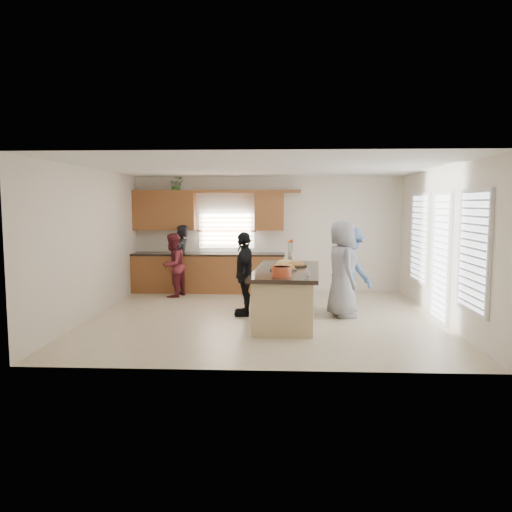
{
  "coord_description": "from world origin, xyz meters",
  "views": [
    {
      "loc": [
        0.29,
        -9.22,
        2.14
      ],
      "look_at": [
        -0.15,
        0.17,
        1.15
      ],
      "focal_mm": 35.0,
      "sensor_mm": 36.0,
      "label": 1
    }
  ],
  "objects_px": {
    "island": "(287,296)",
    "salad_bowl": "(282,271)",
    "woman_right_back": "(350,269)",
    "woman_left_mid": "(173,265)",
    "woman_left_front": "(244,274)",
    "woman_left_back": "(181,259)",
    "woman_right_front": "(342,269)"
  },
  "relations": [
    {
      "from": "island",
      "to": "salad_bowl",
      "type": "relative_size",
      "value": 8.43
    },
    {
      "from": "salad_bowl",
      "to": "woman_left_mid",
      "type": "bearing_deg",
      "value": 128.33
    },
    {
      "from": "salad_bowl",
      "to": "woman_left_back",
      "type": "height_order",
      "value": "woman_left_back"
    },
    {
      "from": "woman_right_front",
      "to": "island",
      "type": "bearing_deg",
      "value": 99.08
    },
    {
      "from": "woman_right_back",
      "to": "woman_right_front",
      "type": "relative_size",
      "value": 0.92
    },
    {
      "from": "salad_bowl",
      "to": "woman_right_back",
      "type": "distance_m",
      "value": 2.24
    },
    {
      "from": "woman_left_mid",
      "to": "woman_right_back",
      "type": "height_order",
      "value": "woman_right_back"
    },
    {
      "from": "woman_left_back",
      "to": "woman_right_back",
      "type": "xyz_separation_m",
      "value": [
        3.75,
        -1.89,
        0.03
      ]
    },
    {
      "from": "island",
      "to": "woman_left_mid",
      "type": "bearing_deg",
      "value": 143.93
    },
    {
      "from": "woman_left_back",
      "to": "woman_right_front",
      "type": "xyz_separation_m",
      "value": [
        3.54,
        -2.37,
        0.1
      ]
    },
    {
      "from": "woman_left_front",
      "to": "woman_left_back",
      "type": "bearing_deg",
      "value": -146.16
    },
    {
      "from": "island",
      "to": "woman_left_back",
      "type": "xyz_separation_m",
      "value": [
        -2.49,
        2.72,
        0.36
      ]
    },
    {
      "from": "woman_left_back",
      "to": "woman_right_front",
      "type": "distance_m",
      "value": 4.26
    },
    {
      "from": "salad_bowl",
      "to": "woman_right_back",
      "type": "height_order",
      "value": "woman_right_back"
    },
    {
      "from": "island",
      "to": "woman_right_back",
      "type": "bearing_deg",
      "value": 37.53
    },
    {
      "from": "woman_left_front",
      "to": "salad_bowl",
      "type": "bearing_deg",
      "value": 26.29
    },
    {
      "from": "woman_left_front",
      "to": "woman_right_back",
      "type": "distance_m",
      "value": 2.11
    },
    {
      "from": "woman_right_back",
      "to": "woman_right_front",
      "type": "height_order",
      "value": "woman_right_front"
    },
    {
      "from": "woman_left_front",
      "to": "woman_right_front",
      "type": "height_order",
      "value": "woman_right_front"
    },
    {
      "from": "woman_left_back",
      "to": "woman_right_back",
      "type": "height_order",
      "value": "woman_right_back"
    },
    {
      "from": "island",
      "to": "woman_left_back",
      "type": "distance_m",
      "value": 3.7
    },
    {
      "from": "woman_right_back",
      "to": "island",
      "type": "bearing_deg",
      "value": 88.64
    },
    {
      "from": "woman_left_back",
      "to": "woman_left_mid",
      "type": "xyz_separation_m",
      "value": [
        -0.1,
        -0.52,
        -0.08
      ]
    },
    {
      "from": "salad_bowl",
      "to": "woman_right_front",
      "type": "xyz_separation_m",
      "value": [
        1.15,
        1.29,
        -0.12
      ]
    },
    {
      "from": "salad_bowl",
      "to": "woman_left_mid",
      "type": "xyz_separation_m",
      "value": [
        -2.48,
        3.14,
        -0.31
      ]
    },
    {
      "from": "salad_bowl",
      "to": "woman_left_back",
      "type": "relative_size",
      "value": 0.2
    },
    {
      "from": "woman_left_mid",
      "to": "woman_right_back",
      "type": "distance_m",
      "value": 4.08
    },
    {
      "from": "island",
      "to": "woman_left_front",
      "type": "xyz_separation_m",
      "value": [
        -0.8,
        0.38,
        0.35
      ]
    },
    {
      "from": "woman_left_back",
      "to": "woman_left_front",
      "type": "distance_m",
      "value": 2.88
    },
    {
      "from": "island",
      "to": "salad_bowl",
      "type": "bearing_deg",
      "value": -91.73
    },
    {
      "from": "island",
      "to": "woman_right_back",
      "type": "relative_size",
      "value": 1.64
    },
    {
      "from": "salad_bowl",
      "to": "woman_left_front",
      "type": "xyz_separation_m",
      "value": [
        -0.7,
        1.32,
        -0.24
      ]
    }
  ]
}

